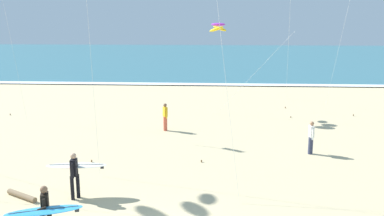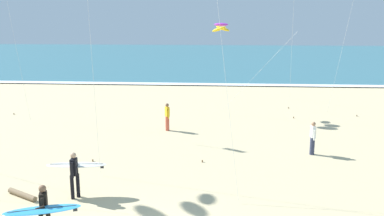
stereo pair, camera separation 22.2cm
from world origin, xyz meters
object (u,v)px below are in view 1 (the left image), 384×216
Objects in this scene: surfer_lead at (75,169)px; driftwood_log at (22,196)px; surfer_trailing at (45,210)px; bystander_yellow_top at (165,117)px; bystander_white_top at (311,137)px; kite_arc_violet_close at (218,28)px.

surfer_lead reaches higher than driftwood_log.
surfer_lead is at bearing 94.00° from surfer_trailing.
bystander_white_top is (7.40, -3.80, 0.00)m from bystander_yellow_top.
bystander_yellow_top reaches higher than driftwood_log.
kite_arc_violet_close is 3.79× the size of bystander_yellow_top.
bystander_yellow_top is 1.09× the size of driftwood_log.
kite_arc_violet_close reaches higher than surfer_trailing.
surfer_lead reaches higher than bystander_yellow_top.
surfer_lead is 1.03× the size of surfer_trailing.
surfer_lead is 1.52× the size of driftwood_log.
surfer_trailing is at bearing -136.64° from bystander_white_top.
driftwood_log is at bearing -153.34° from bystander_white_top.
kite_arc_violet_close is 10.50m from bystander_white_top.
surfer_lead is 0.37× the size of kite_arc_violet_close.
surfer_lead is 2.16m from driftwood_log.
surfer_lead reaches higher than bystander_white_top.
surfer_trailing is (0.23, -3.29, -0.00)m from surfer_lead.
surfer_trailing is 18.18m from kite_arc_violet_close.
bystander_white_top is at bearing 43.36° from surfer_trailing.
bystander_white_top is at bearing -61.48° from kite_arc_violet_close.
bystander_yellow_top is at bearing 81.56° from surfer_trailing.
surfer_trailing is at bearing -54.46° from driftwood_log.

